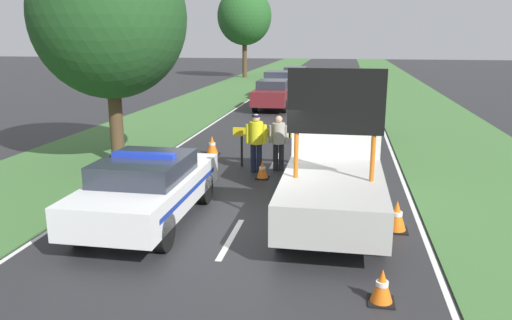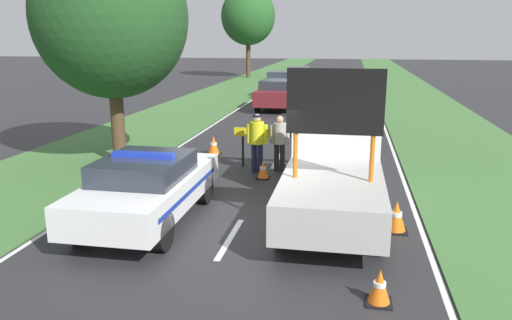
% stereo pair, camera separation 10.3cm
% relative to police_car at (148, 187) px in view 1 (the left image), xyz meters
% --- Properties ---
extents(ground_plane, '(160.00, 160.00, 0.00)m').
position_rel_police_car_xyz_m(ground_plane, '(1.93, 0.30, -0.77)').
color(ground_plane, '#28282B').
extents(lane_markings, '(7.61, 69.19, 0.01)m').
position_rel_police_car_xyz_m(lane_markings, '(1.93, 19.86, -0.77)').
color(lane_markings, silver).
rests_on(lane_markings, ground).
extents(grass_verge_left, '(4.74, 120.00, 0.03)m').
position_rel_police_car_xyz_m(grass_verge_left, '(-4.30, 20.30, -0.76)').
color(grass_verge_left, '#427038').
rests_on(grass_verge_left, ground).
extents(grass_verge_right, '(4.74, 120.00, 0.03)m').
position_rel_police_car_xyz_m(grass_verge_right, '(8.16, 20.30, -0.76)').
color(grass_verge_right, '#427038').
rests_on(grass_verge_right, ground).
extents(police_car, '(1.90, 4.54, 1.54)m').
position_rel_police_car_xyz_m(police_car, '(0.00, 0.00, 0.00)').
color(police_car, white).
rests_on(police_car, ground).
extents(work_truck, '(2.02, 5.33, 3.29)m').
position_rel_police_car_xyz_m(work_truck, '(3.86, 1.43, 0.35)').
color(work_truck, white).
rests_on(work_truck, ground).
extents(road_barrier, '(2.62, 0.08, 1.19)m').
position_rel_police_car_xyz_m(road_barrier, '(2.05, 4.98, 0.20)').
color(road_barrier, black).
rests_on(road_barrier, ground).
extents(police_officer, '(0.62, 0.39, 1.71)m').
position_rel_police_car_xyz_m(police_officer, '(1.56, 4.34, 0.25)').
color(police_officer, '#191E38').
rests_on(police_officer, ground).
extents(pedestrian_civilian, '(0.59, 0.37, 1.63)m').
position_rel_police_car_xyz_m(pedestrian_civilian, '(2.17, 4.66, 0.18)').
color(pedestrian_civilian, '#232326').
rests_on(pedestrian_civilian, ground).
extents(traffic_cone_near_police, '(0.39, 0.39, 0.54)m').
position_rel_police_car_xyz_m(traffic_cone_near_police, '(4.68, -2.58, -0.51)').
color(traffic_cone_near_police, black).
rests_on(traffic_cone_near_police, ground).
extents(traffic_cone_centre_front, '(0.47, 0.47, 0.65)m').
position_rel_police_car_xyz_m(traffic_cone_centre_front, '(-0.28, 6.27, -0.45)').
color(traffic_cone_centre_front, black).
rests_on(traffic_cone_centre_front, ground).
extents(traffic_cone_near_truck, '(0.47, 0.47, 0.64)m').
position_rel_police_car_xyz_m(traffic_cone_near_truck, '(5.16, 0.39, -0.45)').
color(traffic_cone_near_truck, black).
rests_on(traffic_cone_near_truck, ground).
extents(traffic_cone_behind_barrier, '(0.37, 0.37, 0.52)m').
position_rel_police_car_xyz_m(traffic_cone_behind_barrier, '(1.84, 3.72, -0.52)').
color(traffic_cone_behind_barrier, black).
rests_on(traffic_cone_behind_barrier, ground).
extents(queued_car_sedan_black, '(1.82, 4.09, 1.38)m').
position_rel_police_car_xyz_m(queued_car_sedan_black, '(3.98, 10.46, -0.05)').
color(queued_car_sedan_black, black).
rests_on(queued_car_sedan_black, ground).
extents(queued_car_wagon_maroon, '(1.77, 4.53, 1.57)m').
position_rel_police_car_xyz_m(queued_car_wagon_maroon, '(0.19, 17.41, 0.05)').
color(queued_car_wagon_maroon, maroon).
rests_on(queued_car_wagon_maroon, ground).
extents(queued_car_sedan_silver, '(1.93, 4.42, 1.67)m').
position_rel_police_car_xyz_m(queued_car_sedan_silver, '(-0.21, 22.97, 0.09)').
color(queued_car_sedan_silver, '#B2B2B7').
rests_on(queued_car_sedan_silver, ground).
extents(queued_car_suv_grey, '(1.90, 4.63, 1.52)m').
position_rel_police_car_xyz_m(queued_car_suv_grey, '(0.13, 30.43, 0.01)').
color(queued_car_suv_grey, slate).
rests_on(queued_car_suv_grey, ground).
extents(roadside_tree_near_left, '(5.06, 5.06, 8.34)m').
position_rel_police_car_xyz_m(roadside_tree_near_left, '(-5.52, 38.00, 4.89)').
color(roadside_tree_near_left, '#4C3823').
rests_on(roadside_tree_near_left, ground).
extents(roadside_tree_near_right, '(4.55, 4.55, 6.80)m').
position_rel_police_car_xyz_m(roadside_tree_near_right, '(-2.90, 4.71, 3.62)').
color(roadside_tree_near_right, '#4C3823').
rests_on(roadside_tree_near_right, ground).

